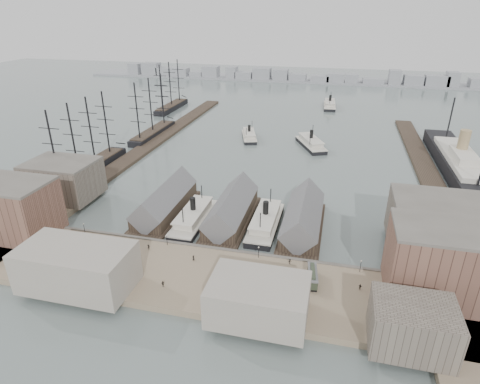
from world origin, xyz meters
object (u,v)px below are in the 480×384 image
(ferry_docked_west, at_px, (194,217))
(ocean_steamer, at_px, (458,164))
(horse_cart_right, at_px, (254,283))
(tram, at_px, (312,277))
(horse_cart_center, at_px, (138,268))
(horse_cart_left, at_px, (103,255))

(ferry_docked_west, bearing_deg, ocean_steamer, 36.17)
(horse_cart_right, bearing_deg, tram, -89.85)
(ocean_steamer, xyz_separation_m, horse_cart_center, (-109.89, -110.76, -1.65))
(tram, bearing_deg, ocean_steamer, 52.73)
(horse_cart_left, bearing_deg, ocean_steamer, -5.15)
(horse_cart_left, height_order, horse_cart_right, horse_cart_left)
(horse_cart_right, bearing_deg, horse_cart_left, 67.60)
(ferry_docked_west, bearing_deg, horse_cart_center, -98.20)
(ocean_steamer, bearing_deg, horse_cart_left, -138.98)
(ocean_steamer, xyz_separation_m, horse_cart_right, (-75.43, -109.57, -1.73))
(ocean_steamer, relative_size, horse_cart_left, 24.38)
(ferry_docked_west, height_order, horse_cart_center, ferry_docked_west)
(ocean_steamer, bearing_deg, horse_cart_center, -134.78)
(horse_cart_left, distance_m, horse_cart_center, 13.76)
(horse_cart_center, xyz_separation_m, horse_cart_right, (34.47, 1.18, -0.08))
(horse_cart_left, relative_size, horse_cart_right, 0.90)
(ocean_steamer, height_order, horse_cart_center, ocean_steamer)
(horse_cart_center, bearing_deg, horse_cart_left, 87.04)
(ferry_docked_west, height_order, tram, ferry_docked_west)
(ferry_docked_west, distance_m, horse_cart_center, 34.33)
(ocean_steamer, xyz_separation_m, horse_cart_left, (-123.18, -107.15, -1.69))
(tram, bearing_deg, horse_cart_center, -179.66)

